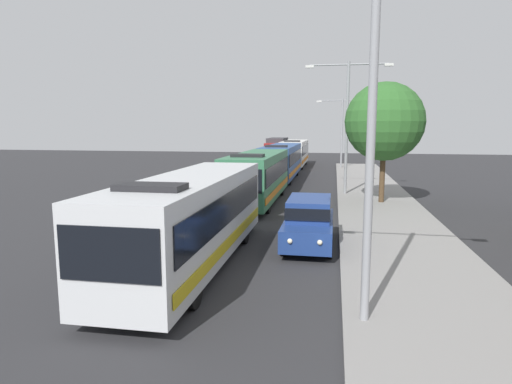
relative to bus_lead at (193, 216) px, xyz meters
The scene contains 10 objects.
bus_lead is the anchor object (origin of this frame).
bus_second_in_line 12.73m from the bus_lead, 90.00° to the left, with size 2.58×11.06×3.21m.
bus_middle 24.93m from the bus_lead, 90.00° to the left, with size 2.58×12.28×3.21m.
bus_fourth_in_line 37.99m from the bus_lead, 90.00° to the left, with size 2.58×11.49×3.21m.
white_suv 4.91m from the bus_lead, 40.51° to the left, with size 1.86×4.84×1.90m.
box_truck_oncoming 46.98m from the bus_lead, 94.03° to the left, with size 2.35×8.27×3.15m.
streetlamp_near 7.42m from the bus_lead, 34.04° to the right, with size 5.86×0.28×8.32m.
streetlamp_mid 17.69m from the bus_lead, 71.79° to the left, with size 5.66×0.28×8.77m.
streetlamp_far 37.01m from the bus_lead, 81.58° to the left, with size 5.76×0.28×7.64m.
roadside_tree 15.62m from the bus_lead, 60.64° to the left, with size 4.65×4.65×7.15m.
Camera 1 is at (3.30, -0.38, 4.64)m, focal length 30.54 mm.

